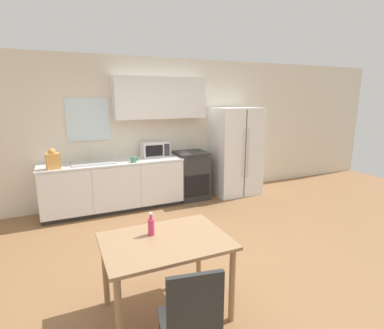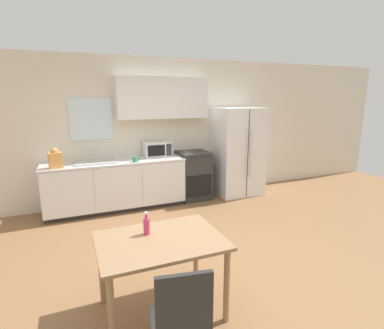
{
  "view_description": "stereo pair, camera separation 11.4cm",
  "coord_description": "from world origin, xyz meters",
  "px_view_note": "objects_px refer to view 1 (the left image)",
  "views": [
    {
      "loc": [
        -1.32,
        -3.17,
        1.99
      ],
      "look_at": [
        0.38,
        0.59,
        1.05
      ],
      "focal_mm": 28.0,
      "sensor_mm": 36.0,
      "label": 1
    },
    {
      "loc": [
        -1.21,
        -3.21,
        1.99
      ],
      "look_at": [
        0.38,
        0.59,
        1.05
      ],
      "focal_mm": 28.0,
      "sensor_mm": 36.0,
      "label": 2
    }
  ],
  "objects_px": {
    "refrigerator": "(235,151)",
    "coffee_mug": "(134,159)",
    "oven_range": "(191,175)",
    "dining_chair_near": "(192,320)",
    "dining_table": "(166,251)",
    "drink_bottle": "(151,226)",
    "microwave": "(155,149)"
  },
  "relations": [
    {
      "from": "oven_range",
      "to": "dining_chair_near",
      "type": "bearing_deg",
      "value": -114.01
    },
    {
      "from": "microwave",
      "to": "dining_chair_near",
      "type": "relative_size",
      "value": 0.54
    },
    {
      "from": "refrigerator",
      "to": "dining_chair_near",
      "type": "height_order",
      "value": "refrigerator"
    },
    {
      "from": "oven_range",
      "to": "microwave",
      "type": "height_order",
      "value": "microwave"
    },
    {
      "from": "microwave",
      "to": "oven_range",
      "type": "bearing_deg",
      "value": -9.05
    },
    {
      "from": "oven_range",
      "to": "dining_table",
      "type": "xyz_separation_m",
      "value": [
        -1.55,
        -2.9,
        0.17
      ]
    },
    {
      "from": "microwave",
      "to": "dining_table",
      "type": "height_order",
      "value": "microwave"
    },
    {
      "from": "refrigerator",
      "to": "coffee_mug",
      "type": "xyz_separation_m",
      "value": [
        -2.15,
        -0.15,
        0.04
      ]
    },
    {
      "from": "oven_range",
      "to": "microwave",
      "type": "xyz_separation_m",
      "value": [
        -0.7,
        0.11,
        0.55
      ]
    },
    {
      "from": "coffee_mug",
      "to": "dining_chair_near",
      "type": "height_order",
      "value": "coffee_mug"
    },
    {
      "from": "oven_range",
      "to": "refrigerator",
      "type": "xyz_separation_m",
      "value": [
        0.97,
        -0.07,
        0.42
      ]
    },
    {
      "from": "coffee_mug",
      "to": "dining_chair_near",
      "type": "relative_size",
      "value": 0.13
    },
    {
      "from": "oven_range",
      "to": "microwave",
      "type": "bearing_deg",
      "value": 170.95
    },
    {
      "from": "dining_chair_near",
      "to": "drink_bottle",
      "type": "relative_size",
      "value": 4.28
    },
    {
      "from": "microwave",
      "to": "coffee_mug",
      "type": "xyz_separation_m",
      "value": [
        -0.49,
        -0.34,
        -0.09
      ]
    },
    {
      "from": "oven_range",
      "to": "dining_table",
      "type": "bearing_deg",
      "value": -118.1
    },
    {
      "from": "dining_chair_near",
      "to": "drink_bottle",
      "type": "bearing_deg",
      "value": 99.62
    },
    {
      "from": "microwave",
      "to": "dining_chair_near",
      "type": "xyz_separation_m",
      "value": [
        -0.94,
        -3.79,
        -0.48
      ]
    },
    {
      "from": "dining_table",
      "to": "coffee_mug",
      "type": "bearing_deg",
      "value": 82.22
    },
    {
      "from": "drink_bottle",
      "to": "dining_chair_near",
      "type": "bearing_deg",
      "value": -90.23
    },
    {
      "from": "oven_range",
      "to": "refrigerator",
      "type": "height_order",
      "value": "refrigerator"
    },
    {
      "from": "coffee_mug",
      "to": "drink_bottle",
      "type": "relative_size",
      "value": 0.58
    },
    {
      "from": "microwave",
      "to": "dining_table",
      "type": "distance_m",
      "value": 3.15
    },
    {
      "from": "oven_range",
      "to": "refrigerator",
      "type": "bearing_deg",
      "value": -4.11
    },
    {
      "from": "oven_range",
      "to": "dining_chair_near",
      "type": "relative_size",
      "value": 1.01
    },
    {
      "from": "dining_chair_near",
      "to": "drink_bottle",
      "type": "distance_m",
      "value": 0.97
    },
    {
      "from": "oven_range",
      "to": "dining_chair_near",
      "type": "xyz_separation_m",
      "value": [
        -1.64,
        -3.68,
        0.07
      ]
    },
    {
      "from": "dining_table",
      "to": "drink_bottle",
      "type": "height_order",
      "value": "drink_bottle"
    },
    {
      "from": "microwave",
      "to": "coffee_mug",
      "type": "relative_size",
      "value": 4.04
    },
    {
      "from": "dining_table",
      "to": "drink_bottle",
      "type": "xyz_separation_m",
      "value": [
        -0.09,
        0.15,
        0.19
      ]
    },
    {
      "from": "oven_range",
      "to": "refrigerator",
      "type": "relative_size",
      "value": 0.53
    },
    {
      "from": "refrigerator",
      "to": "dining_table",
      "type": "xyz_separation_m",
      "value": [
        -2.51,
        -2.83,
        -0.25
      ]
    }
  ]
}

